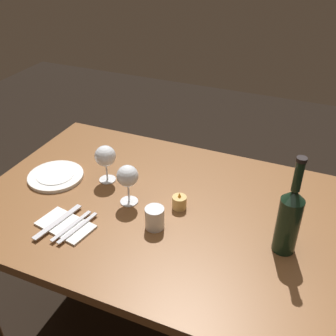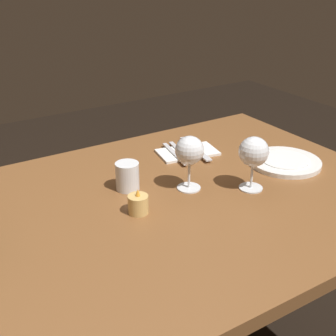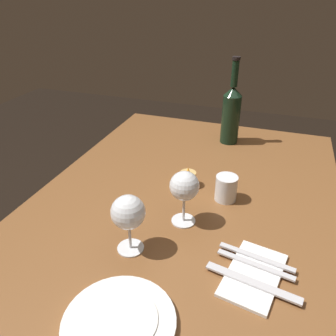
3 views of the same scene
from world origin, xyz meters
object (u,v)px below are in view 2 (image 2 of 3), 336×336
water_tumbler (127,177)px  fork_inner (181,152)px  votive_candle (138,205)px  folded_napkin (188,152)px  dinner_plate (284,161)px  fork_outer (175,154)px  table_knife (195,148)px  wine_glass_left (254,153)px  wine_glass_right (190,152)px

water_tumbler → fork_inner: water_tumbler is taller
votive_candle → folded_napkin: votive_candle is taller
dinner_plate → fork_outer: (-0.26, 0.22, 0.00)m
fork_inner → table_knife: same height
water_tumbler → wine_glass_left: bearing=-31.9°
votive_candle → folded_napkin: size_ratio=0.32×
wine_glass_left → fork_inner: (-0.03, 0.30, -0.10)m
wine_glass_left → water_tumbler: (-0.29, 0.18, -0.07)m
wine_glass_left → folded_napkin: size_ratio=0.74×
wine_glass_right → dinner_plate: wine_glass_right is taller
votive_candle → dinner_plate: (0.53, 0.02, -0.02)m
wine_glass_left → fork_outer: wine_glass_left is taller
folded_napkin → table_knife: bearing=0.0°
wine_glass_left → table_knife: wine_glass_left is taller
wine_glass_left → dinner_plate: size_ratio=0.69×
water_tumbler → table_knife: bearing=20.5°
wine_glass_left → dinner_plate: bearing=19.8°
wine_glass_left → votive_candle: bearing=171.0°
folded_napkin → wine_glass_right: bearing=-123.6°
wine_glass_right → votive_candle: bearing=-167.5°
wine_glass_left → fork_inner: bearing=96.6°
dinner_plate → fork_outer: size_ratio=1.22×
dinner_plate → wine_glass_left: bearing=-160.2°
wine_glass_left → folded_napkin: 0.31m
water_tumbler → folded_napkin: size_ratio=0.38×
water_tumbler → folded_napkin: water_tumbler is taller
water_tumbler → folded_napkin: bearing=22.5°
folded_napkin → fork_outer: bearing=180.0°
votive_candle → water_tumbler: bearing=73.6°
wine_glass_right → dinner_plate: bearing=-3.4°
folded_napkin → dinner_plate: bearing=-47.2°
votive_candle → table_knife: size_ratio=0.32×
dinner_plate → table_knife: size_ratio=1.05×
table_knife → dinner_plate: bearing=-51.6°
fork_inner → fork_outer: size_ratio=1.00×
water_tumbler → table_knife: size_ratio=0.37×
wine_glass_left → dinner_plate: wine_glass_left is taller
dinner_plate → table_knife: bearing=128.4°
water_tumbler → fork_outer: size_ratio=0.43×
water_tumbler → votive_candle: water_tumbler is taller
folded_napkin → table_knife: 0.03m
folded_napkin → fork_inner: bearing=180.0°
fork_inner → dinner_plate: bearing=-43.9°
wine_glass_right → fork_outer: (0.09, 0.20, -0.10)m
wine_glass_left → folded_napkin: (-0.01, 0.30, -0.10)m
fork_inner → folded_napkin: bearing=0.0°
wine_glass_left → fork_outer: 0.32m
table_knife → wine_glass_left: bearing=-94.0°
wine_glass_right → fork_inner: 0.25m
votive_candle → fork_outer: (0.27, 0.24, -0.01)m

